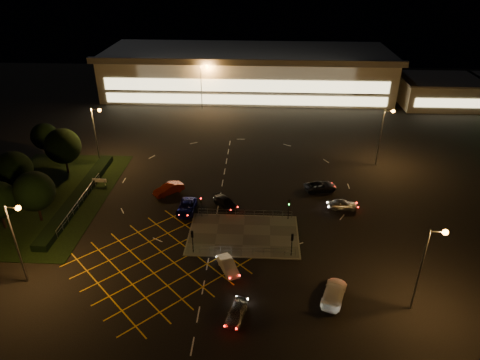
{
  "coord_description": "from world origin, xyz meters",
  "views": [
    {
      "loc": [
        3.97,
        -47.67,
        33.04
      ],
      "look_at": [
        0.95,
        9.46,
        2.0
      ],
      "focal_mm": 32.0,
      "sensor_mm": 36.0,
      "label": 1
    }
  ],
  "objects_px": {
    "signal_se": "(292,240)",
    "car_circ_red": "(169,189)",
    "signal_sw": "(192,237)",
    "car_approach_white": "(334,293)",
    "signal_ne": "(289,205)",
    "car_near_silver": "(236,312)",
    "car_east_grey": "(320,186)",
    "car_far_dkgrey": "(226,202)",
    "signal_nw": "(201,203)",
    "car_queue_white": "(228,266)",
    "car_left_blue": "(187,207)",
    "car_right_silver": "(343,204)"
  },
  "relations": [
    {
      "from": "car_near_silver",
      "to": "car_left_blue",
      "type": "height_order",
      "value": "car_left_blue"
    },
    {
      "from": "car_approach_white",
      "to": "signal_ne",
      "type": "bearing_deg",
      "value": -55.01
    },
    {
      "from": "car_queue_white",
      "to": "car_far_dkgrey",
      "type": "distance_m",
      "value": 14.07
    },
    {
      "from": "signal_se",
      "to": "car_east_grey",
      "type": "relative_size",
      "value": 0.62
    },
    {
      "from": "car_queue_white",
      "to": "car_approach_white",
      "type": "xyz_separation_m",
      "value": [
        11.66,
        -3.92,
        0.09
      ]
    },
    {
      "from": "signal_ne",
      "to": "car_far_dkgrey",
      "type": "height_order",
      "value": "signal_ne"
    },
    {
      "from": "car_left_blue",
      "to": "car_right_silver",
      "type": "distance_m",
      "value": 22.37
    },
    {
      "from": "car_far_dkgrey",
      "to": "car_circ_red",
      "type": "bearing_deg",
      "value": 120.3
    },
    {
      "from": "signal_nw",
      "to": "car_approach_white",
      "type": "distance_m",
      "value": 22.06
    },
    {
      "from": "car_east_grey",
      "to": "car_far_dkgrey",
      "type": "bearing_deg",
      "value": 96.59
    },
    {
      "from": "signal_se",
      "to": "car_near_silver",
      "type": "distance_m",
      "value": 11.92
    },
    {
      "from": "signal_se",
      "to": "car_circ_red",
      "type": "xyz_separation_m",
      "value": [
        -17.9,
        14.26,
        -1.58
      ]
    },
    {
      "from": "signal_ne",
      "to": "car_east_grey",
      "type": "relative_size",
      "value": 0.62
    },
    {
      "from": "signal_sw",
      "to": "car_near_silver",
      "type": "height_order",
      "value": "signal_sw"
    },
    {
      "from": "signal_ne",
      "to": "car_right_silver",
      "type": "xyz_separation_m",
      "value": [
        7.94,
        3.27,
        -1.64
      ]
    },
    {
      "from": "car_left_blue",
      "to": "car_far_dkgrey",
      "type": "bearing_deg",
      "value": 19.49
    },
    {
      "from": "car_approach_white",
      "to": "car_right_silver",
      "type": "bearing_deg",
      "value": -82.36
    },
    {
      "from": "car_near_silver",
      "to": "car_left_blue",
      "type": "relative_size",
      "value": 0.79
    },
    {
      "from": "signal_sw",
      "to": "car_approach_white",
      "type": "bearing_deg",
      "value": 156.83
    },
    {
      "from": "signal_sw",
      "to": "car_approach_white",
      "type": "relative_size",
      "value": 0.6
    },
    {
      "from": "car_far_dkgrey",
      "to": "car_right_silver",
      "type": "relative_size",
      "value": 1.09
    },
    {
      "from": "car_circ_red",
      "to": "car_east_grey",
      "type": "height_order",
      "value": "car_circ_red"
    },
    {
      "from": "signal_se",
      "to": "signal_ne",
      "type": "height_order",
      "value": "same"
    },
    {
      "from": "car_queue_white",
      "to": "car_east_grey",
      "type": "height_order",
      "value": "car_east_grey"
    },
    {
      "from": "signal_ne",
      "to": "car_near_silver",
      "type": "relative_size",
      "value": 0.79
    },
    {
      "from": "car_queue_white",
      "to": "car_left_blue",
      "type": "relative_size",
      "value": 0.81
    },
    {
      "from": "signal_se",
      "to": "car_queue_white",
      "type": "distance_m",
      "value": 8.24
    },
    {
      "from": "car_right_silver",
      "to": "car_approach_white",
      "type": "height_order",
      "value": "car_approach_white"
    },
    {
      "from": "signal_nw",
      "to": "car_east_grey",
      "type": "height_order",
      "value": "signal_nw"
    },
    {
      "from": "signal_ne",
      "to": "car_queue_white",
      "type": "distance_m",
      "value": 13.4
    },
    {
      "from": "signal_nw",
      "to": "car_circ_red",
      "type": "height_order",
      "value": "signal_nw"
    },
    {
      "from": "car_east_grey",
      "to": "car_approach_white",
      "type": "xyz_separation_m",
      "value": [
        -1.17,
        -23.4,
        0.06
      ]
    },
    {
      "from": "car_queue_white",
      "to": "signal_se",
      "type": "bearing_deg",
      "value": -3.77
    },
    {
      "from": "signal_sw",
      "to": "car_approach_white",
      "type": "distance_m",
      "value": 17.67
    },
    {
      "from": "car_near_silver",
      "to": "car_right_silver",
      "type": "bearing_deg",
      "value": 69.97
    },
    {
      "from": "car_queue_white",
      "to": "car_east_grey",
      "type": "relative_size",
      "value": 0.81
    },
    {
      "from": "car_left_blue",
      "to": "car_circ_red",
      "type": "height_order",
      "value": "car_circ_red"
    },
    {
      "from": "signal_sw",
      "to": "car_near_silver",
      "type": "bearing_deg",
      "value": 120.41
    },
    {
      "from": "car_right_silver",
      "to": "car_east_grey",
      "type": "xyz_separation_m",
      "value": [
        -2.59,
        5.22,
        -0.02
      ]
    },
    {
      "from": "car_near_silver",
      "to": "car_circ_red",
      "type": "height_order",
      "value": "car_circ_red"
    },
    {
      "from": "car_right_silver",
      "to": "car_circ_red",
      "type": "xyz_separation_m",
      "value": [
        -25.84,
        3.01,
        0.06
      ]
    },
    {
      "from": "car_left_blue",
      "to": "car_right_silver",
      "type": "height_order",
      "value": "car_right_silver"
    },
    {
      "from": "car_circ_red",
      "to": "car_near_silver",
      "type": "bearing_deg",
      "value": -16.74
    },
    {
      "from": "car_right_silver",
      "to": "car_east_grey",
      "type": "relative_size",
      "value": 0.84
    },
    {
      "from": "signal_sw",
      "to": "car_east_grey",
      "type": "height_order",
      "value": "signal_sw"
    },
    {
      "from": "car_left_blue",
      "to": "car_east_grey",
      "type": "xyz_separation_m",
      "value": [
        19.7,
        7.11,
        0.0
      ]
    },
    {
      "from": "signal_nw",
      "to": "car_queue_white",
      "type": "xyz_separation_m",
      "value": [
        4.52,
        -10.99,
        -1.69
      ]
    },
    {
      "from": "signal_nw",
      "to": "car_east_grey",
      "type": "xyz_separation_m",
      "value": [
        17.35,
        8.49,
        -1.66
      ]
    },
    {
      "from": "car_far_dkgrey",
      "to": "car_circ_red",
      "type": "xyz_separation_m",
      "value": [
        -9.0,
        3.27,
        0.12
      ]
    },
    {
      "from": "signal_se",
      "to": "car_far_dkgrey",
      "type": "xyz_separation_m",
      "value": [
        -8.89,
        10.99,
        -1.7
      ]
    }
  ]
}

